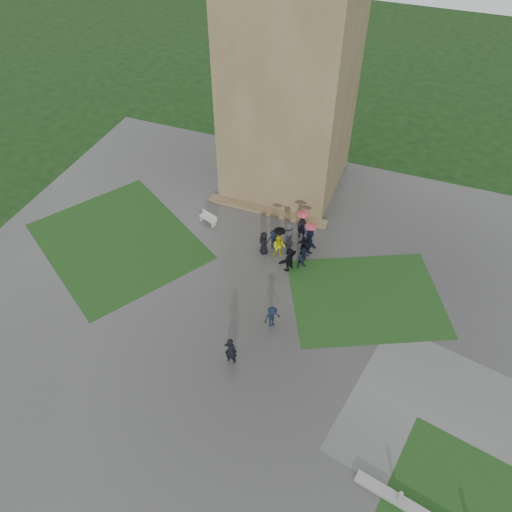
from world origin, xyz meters
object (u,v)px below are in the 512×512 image
(pedestrian_near, at_px, (231,350))
(bench, at_px, (209,218))
(tower, at_px, (291,68))
(pedestrian_mid, at_px, (272,317))

(pedestrian_near, bearing_deg, bench, -58.71)
(bench, xyz_separation_m, pedestrian_near, (6.00, -10.16, 0.56))
(tower, height_order, pedestrian_near, tower)
(tower, bearing_deg, bench, -116.30)
(bench, relative_size, pedestrian_near, 0.75)
(bench, distance_m, pedestrian_mid, 10.13)
(pedestrian_mid, bearing_deg, bench, 89.40)
(pedestrian_mid, bearing_deg, tower, 58.71)
(pedestrian_near, bearing_deg, tower, -80.87)
(tower, relative_size, pedestrian_mid, 11.77)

